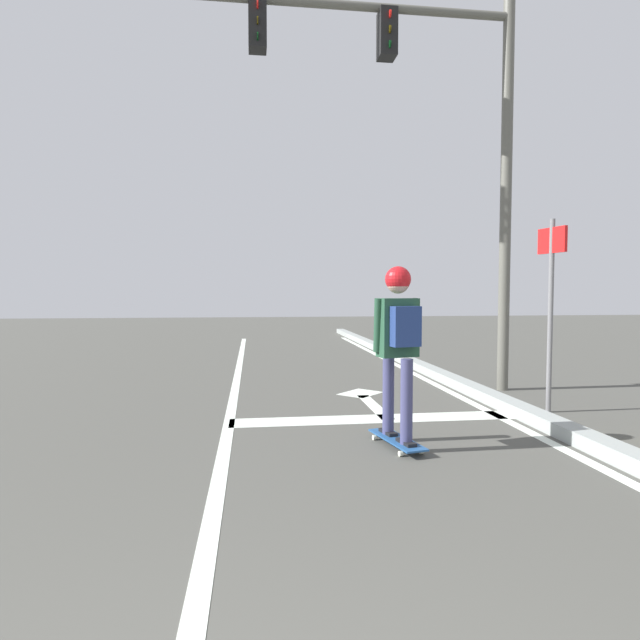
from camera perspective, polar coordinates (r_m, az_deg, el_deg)
The scene contains 10 objects.
lane_line_center at distance 6.35m, azimuth -9.70°, elevation -10.03°, with size 0.12×20.00×0.01m, color silver.
lane_line_curbside at distance 6.94m, azimuth 16.95°, elevation -8.99°, with size 0.12×20.00×0.01m, color silver.
stop_bar at distance 6.05m, azimuth 5.83°, elevation -10.64°, with size 3.22×0.40×0.01m, color silver.
lane_arrow_stem at distance 6.70m, azimuth 5.92°, elevation -9.30°, with size 0.16×1.40×0.01m, color silver.
lane_arrow_head at distance 7.51m, azimuth 4.42°, elevation -7.94°, with size 0.56×0.44×0.01m, color silver.
curb_strip at distance 7.03m, azimuth 18.83°, elevation -8.31°, with size 0.24×24.00×0.14m, color #969C99.
skateboard at distance 5.04m, azimuth 8.36°, elevation -12.79°, with size 0.37×0.82×0.08m.
skater at distance 4.84m, azimuth 8.55°, elevation -1.23°, with size 0.44×0.61×1.60m.
traffic_signal_mast at distance 8.01m, azimuth 10.06°, elevation 22.23°, with size 5.40×0.34×5.76m.
street_sign_post at distance 6.77m, azimuth 23.85°, elevation 3.32°, with size 0.12×0.44×2.29m.
Camera 1 is at (0.09, -0.18, 1.44)m, focal length 29.40 mm.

